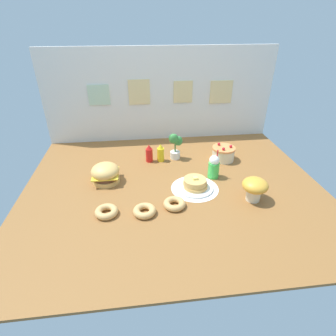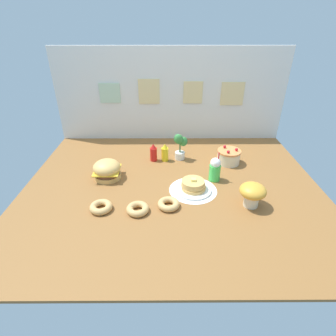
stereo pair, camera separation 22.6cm
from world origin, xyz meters
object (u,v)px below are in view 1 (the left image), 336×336
Objects in this scene: donut_pink_glaze at (106,212)px; potted_plant at (175,145)px; burger at (106,173)px; ketchup_bottle at (149,154)px; layer_cake at (223,153)px; donut_chocolate at (145,211)px; mustard_bottle at (161,153)px; donut_vanilla at (174,204)px; cream_soda_cup at (214,167)px; pancake_stack at (195,184)px; mushroom_stool at (255,187)px.

potted_plant is (0.61, 0.80, 0.12)m from donut_pink_glaze.
ketchup_bottle is (0.39, 0.32, 0.00)m from burger.
burger is at bearing -166.42° from layer_cake.
donut_pink_glaze is at bearing 175.01° from donut_chocolate.
burger is at bearing -147.30° from mustard_bottle.
ketchup_bottle is 0.85m from donut_pink_glaze.
burger is at bearing -151.16° from potted_plant.
layer_cake is 1.25× the size of mustard_bottle.
mustard_bottle is 0.74m from donut_vanilla.
cream_soda_cup is at bearing -33.70° from ketchup_bottle.
potted_plant reaches higher than pancake_stack.
donut_pink_glaze is (0.04, -0.45, -0.05)m from burger.
layer_cake reaches higher than donut_vanilla.
donut_pink_glaze is at bearing -85.37° from burger.
cream_soda_cup is 0.49m from potted_plant.
mustard_bottle is 1.08× the size of donut_chocolate.
donut_chocolate is at bearing -166.06° from donut_vanilla.
potted_plant is (0.65, 0.36, 0.06)m from burger.
potted_plant is at bearing 169.33° from layer_cake.
mustard_bottle is at bearing 175.08° from layer_cake.
donut_pink_glaze is 1.00× the size of donut_chocolate.
burger is at bearing 177.69° from cream_soda_cup.
layer_cake reaches higher than donut_chocolate.
ketchup_bottle is 1.08× the size of donut_chocolate.
mushroom_stool is at bearing 1.28° from donut_vanilla.
mustard_bottle is 0.67× the size of cream_soda_cup.
mushroom_stool is (0.62, 0.01, 0.09)m from donut_vanilla.
pancake_stack is 1.36× the size of layer_cake.
donut_vanilla is 0.85× the size of mushroom_stool.
donut_vanilla is at bearing 13.94° from donut_chocolate.
layer_cake is 0.73m from ketchup_bottle.
ketchup_bottle is 0.65m from cream_soda_cup.
donut_chocolate is (-0.19, -0.79, -0.06)m from mustard_bottle.
cream_soda_cup is at bearing 34.83° from donut_chocolate.
layer_cake is 0.83× the size of cream_soda_cup.
cream_soda_cup reaches higher than donut_vanilla.
potted_plant is 1.39× the size of mushroom_stool.
pancake_stack is 0.74m from donut_pink_glaze.
pancake_stack is 1.83× the size of donut_pink_glaze.
ketchup_bottle is 0.27m from potted_plant.
ketchup_bottle is (-0.34, 0.52, 0.04)m from pancake_stack.
donut_pink_glaze is at bearing -127.26° from potted_plant.
mustard_bottle is 1.08× the size of donut_vanilla.
donut_vanilla is at bearing -130.35° from layer_cake.
cream_soda_cup reaches higher than ketchup_bottle.
potted_plant is at bearing 67.64° from donut_chocolate.
layer_cake is 0.48m from potted_plant.
potted_plant is (-0.09, 0.55, 0.10)m from pancake_stack.
donut_pink_glaze is 0.27m from donut_chocolate.
ketchup_bottle is at bearing 179.47° from mustard_bottle.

